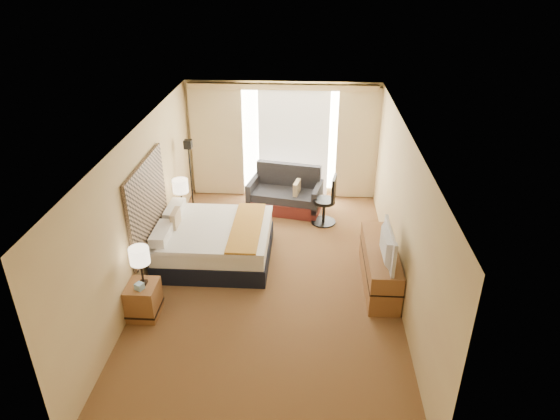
# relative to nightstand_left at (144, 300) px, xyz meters

# --- Properties ---
(floor) EXTENTS (4.20, 7.00, 0.02)m
(floor) POSITION_rel_nightstand_left_xyz_m (1.87, 1.05, -0.28)
(floor) COLOR #5C241A
(floor) RESTS_ON ground
(ceiling) EXTENTS (4.20, 7.00, 0.02)m
(ceiling) POSITION_rel_nightstand_left_xyz_m (1.87, 1.05, 2.33)
(ceiling) COLOR silver
(ceiling) RESTS_ON wall_back
(wall_back) EXTENTS (4.20, 0.02, 2.60)m
(wall_back) POSITION_rel_nightstand_left_xyz_m (1.87, 4.55, 1.02)
(wall_back) COLOR #E0C988
(wall_back) RESTS_ON ground
(wall_front) EXTENTS (4.20, 0.02, 2.60)m
(wall_front) POSITION_rel_nightstand_left_xyz_m (1.87, -2.45, 1.02)
(wall_front) COLOR #E0C988
(wall_front) RESTS_ON ground
(wall_left) EXTENTS (0.02, 7.00, 2.60)m
(wall_left) POSITION_rel_nightstand_left_xyz_m (-0.23, 1.05, 1.02)
(wall_left) COLOR #E0C988
(wall_left) RESTS_ON ground
(wall_right) EXTENTS (0.02, 7.00, 2.60)m
(wall_right) POSITION_rel_nightstand_left_xyz_m (3.97, 1.05, 1.02)
(wall_right) COLOR #E0C988
(wall_right) RESTS_ON ground
(headboard) EXTENTS (0.06, 1.85, 1.50)m
(headboard) POSITION_rel_nightstand_left_xyz_m (-0.19, 1.25, 1.01)
(headboard) COLOR black
(headboard) RESTS_ON wall_left
(nightstand_left) EXTENTS (0.45, 0.52, 0.55)m
(nightstand_left) POSITION_rel_nightstand_left_xyz_m (0.00, 0.00, 0.00)
(nightstand_left) COLOR brown
(nightstand_left) RESTS_ON floor
(nightstand_right) EXTENTS (0.45, 0.52, 0.55)m
(nightstand_right) POSITION_rel_nightstand_left_xyz_m (0.00, 2.50, 0.00)
(nightstand_right) COLOR brown
(nightstand_right) RESTS_ON floor
(media_dresser) EXTENTS (0.50, 1.80, 0.70)m
(media_dresser) POSITION_rel_nightstand_left_xyz_m (3.70, 1.05, 0.07)
(media_dresser) COLOR brown
(media_dresser) RESTS_ON floor
(window) EXTENTS (2.30, 0.02, 2.30)m
(window) POSITION_rel_nightstand_left_xyz_m (2.12, 4.52, 1.04)
(window) COLOR white
(window) RESTS_ON wall_back
(curtains) EXTENTS (4.12, 0.19, 2.56)m
(curtains) POSITION_rel_nightstand_left_xyz_m (1.87, 4.44, 1.13)
(curtains) COLOR beige
(curtains) RESTS_ON floor
(bed) EXTENTS (1.97, 1.80, 0.96)m
(bed) POSITION_rel_nightstand_left_xyz_m (0.81, 1.65, 0.08)
(bed) COLOR black
(bed) RESTS_ON floor
(loveseat) EXTENTS (1.66, 1.10, 0.96)m
(loveseat) POSITION_rel_nightstand_left_xyz_m (1.99, 3.74, 0.04)
(loveseat) COLOR maroon
(loveseat) RESTS_ON floor
(floor_lamp) EXTENTS (0.21, 0.21, 1.67)m
(floor_lamp) POSITION_rel_nightstand_left_xyz_m (0.04, 3.35, 0.91)
(floor_lamp) COLOR black
(floor_lamp) RESTS_ON floor
(desk_chair) EXTENTS (0.51, 0.51, 1.04)m
(desk_chair) POSITION_rel_nightstand_left_xyz_m (2.86, 3.14, 0.19)
(desk_chair) COLOR black
(desk_chair) RESTS_ON floor
(lamp_left) EXTENTS (0.30, 0.30, 0.63)m
(lamp_left) POSITION_rel_nightstand_left_xyz_m (0.02, 0.04, 0.76)
(lamp_left) COLOR black
(lamp_left) RESTS_ON nightstand_left
(lamp_right) EXTENTS (0.30, 0.30, 0.63)m
(lamp_right) POSITION_rel_nightstand_left_xyz_m (0.03, 2.51, 0.76)
(lamp_right) COLOR black
(lamp_right) RESTS_ON nightstand_right
(tissue_box) EXTENTS (0.15, 0.15, 0.10)m
(tissue_box) POSITION_rel_nightstand_left_xyz_m (0.01, -0.10, 0.33)
(tissue_box) COLOR #8FBCDE
(tissue_box) RESTS_ON nightstand_left
(telephone) EXTENTS (0.23, 0.19, 0.08)m
(telephone) POSITION_rel_nightstand_left_xyz_m (0.09, 2.35, 0.31)
(telephone) COLOR black
(telephone) RESTS_ON nightstand_right
(television) EXTENTS (0.14, 0.98, 0.57)m
(television) POSITION_rel_nightstand_left_xyz_m (3.65, 0.68, 0.71)
(television) COLOR black
(television) RESTS_ON media_dresser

